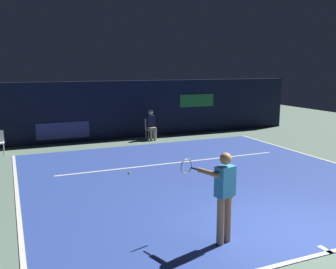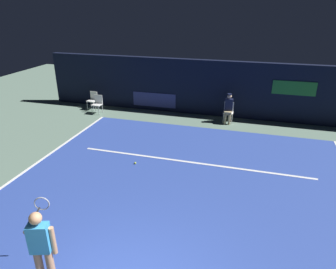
# 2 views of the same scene
# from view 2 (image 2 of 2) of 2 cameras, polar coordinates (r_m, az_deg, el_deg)

# --- Properties ---
(ground_plane) EXTENTS (32.53, 32.53, 0.00)m
(ground_plane) POSITION_cam_2_polar(r_m,az_deg,el_deg) (9.06, 2.00, -10.27)
(ground_plane) COLOR slate
(court_surface) EXTENTS (10.11, 10.01, 0.01)m
(court_surface) POSITION_cam_2_polar(r_m,az_deg,el_deg) (9.05, 2.00, -10.24)
(court_surface) COLOR #2D479E
(court_surface) RESTS_ON ground
(line_sideline_right) EXTENTS (0.10, 10.01, 0.01)m
(line_sideline_right) POSITION_cam_2_polar(r_m,az_deg,el_deg) (11.18, -23.81, -5.42)
(line_sideline_right) COLOR white
(line_sideline_right) RESTS_ON court_surface
(line_service) EXTENTS (7.88, 0.10, 0.01)m
(line_service) POSITION_cam_2_polar(r_m,az_deg,el_deg) (10.52, 4.37, -5.14)
(line_service) COLOR white
(line_service) RESTS_ON court_surface
(back_wall) EXTENTS (17.00, 0.33, 2.60)m
(back_wall) POSITION_cam_2_polar(r_m,az_deg,el_deg) (14.77, 8.71, 8.37)
(back_wall) COLOR black
(back_wall) RESTS_ON ground
(tennis_player) EXTENTS (0.84, 0.92, 1.73)m
(tennis_player) POSITION_cam_2_polar(r_m,az_deg,el_deg) (6.26, -22.25, -18.52)
(tennis_player) COLOR tan
(tennis_player) RESTS_ON ground
(line_judge_on_chair) EXTENTS (0.44, 0.53, 1.32)m
(line_judge_on_chair) POSITION_cam_2_polar(r_m,az_deg,el_deg) (14.03, 11.09, 4.81)
(line_judge_on_chair) COLOR white
(line_judge_on_chair) RESTS_ON ground
(courtside_chair_near) EXTENTS (0.48, 0.46, 0.88)m
(courtside_chair_near) POSITION_cam_2_polar(r_m,az_deg,el_deg) (16.16, -13.71, 6.32)
(courtside_chair_near) COLOR white
(courtside_chair_near) RESTS_ON ground
(courtside_chair_far) EXTENTS (0.45, 0.43, 0.88)m
(courtside_chair_far) POSITION_cam_2_polar(r_m,az_deg,el_deg) (15.47, -12.86, 5.66)
(courtside_chair_far) COLOR white
(courtside_chair_far) RESTS_ON ground
(tennis_ball) EXTENTS (0.07, 0.07, 0.07)m
(tennis_ball) POSITION_cam_2_polar(r_m,az_deg,el_deg) (10.44, -6.06, -5.25)
(tennis_ball) COLOR #CCE033
(tennis_ball) RESTS_ON court_surface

